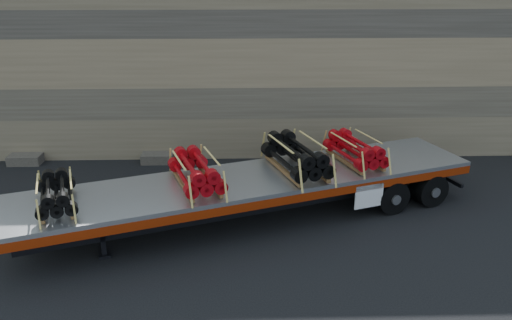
{
  "coord_description": "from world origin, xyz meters",
  "views": [
    {
      "loc": [
        0.23,
        -13.23,
        6.96
      ],
      "look_at": [
        0.64,
        0.56,
        1.64
      ],
      "focal_mm": 35.0,
      "sensor_mm": 36.0,
      "label": 1
    }
  ],
  "objects_px": {
    "trailer": "(254,198)",
    "bundle_midfront": "(196,172)",
    "bundle_rear": "(355,150)",
    "bundle_front": "(56,194)",
    "bundle_midrear": "(296,157)"
  },
  "relations": [
    {
      "from": "trailer",
      "to": "bundle_front",
      "type": "height_order",
      "value": "bundle_front"
    },
    {
      "from": "trailer",
      "to": "bundle_midfront",
      "type": "relative_size",
      "value": 6.03
    },
    {
      "from": "trailer",
      "to": "bundle_midrear",
      "type": "distance_m",
      "value": 1.74
    },
    {
      "from": "trailer",
      "to": "bundle_front",
      "type": "xyz_separation_m",
      "value": [
        -4.99,
        -1.74,
        1.01
      ]
    },
    {
      "from": "bundle_front",
      "to": "bundle_midrear",
      "type": "height_order",
      "value": "bundle_midrear"
    },
    {
      "from": "trailer",
      "to": "bundle_midrear",
      "type": "height_order",
      "value": "bundle_midrear"
    },
    {
      "from": "bundle_rear",
      "to": "trailer",
      "type": "bearing_deg",
      "value": 180.0
    },
    {
      "from": "bundle_front",
      "to": "bundle_midrear",
      "type": "relative_size",
      "value": 0.76
    },
    {
      "from": "trailer",
      "to": "bundle_rear",
      "type": "height_order",
      "value": "bundle_rear"
    },
    {
      "from": "bundle_front",
      "to": "bundle_midfront",
      "type": "height_order",
      "value": "bundle_midfront"
    },
    {
      "from": "bundle_midfront",
      "to": "bundle_rear",
      "type": "relative_size",
      "value": 1.04
    },
    {
      "from": "bundle_midfront",
      "to": "bundle_midrear",
      "type": "relative_size",
      "value": 0.89
    },
    {
      "from": "bundle_midfront",
      "to": "bundle_rear",
      "type": "bearing_deg",
      "value": 0.0
    },
    {
      "from": "bundle_midrear",
      "to": "bundle_rear",
      "type": "distance_m",
      "value": 1.99
    },
    {
      "from": "bundle_rear",
      "to": "bundle_front",
      "type": "bearing_deg",
      "value": 180.0
    }
  ]
}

